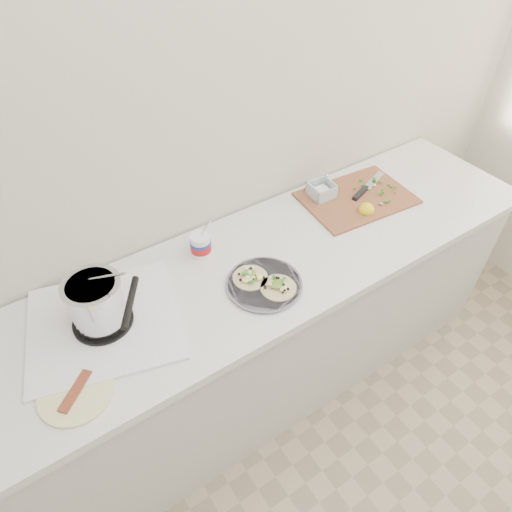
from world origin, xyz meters
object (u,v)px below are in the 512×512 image
stove (99,310)px  bacon_plate (76,392)px  tub (201,243)px  taco_plate (264,283)px  cutboard (354,195)px

stove → bacon_plate: bearing=-112.7°
tub → bacon_plate: size_ratio=0.84×
stove → tub: size_ratio=3.19×
stove → taco_plate: bearing=0.1°
taco_plate → bacon_plate: 0.73m
stove → cutboard: stove is taller
taco_plate → bacon_plate: (-0.73, -0.05, -0.01)m
tub → cutboard: 0.77m
taco_plate → bacon_plate: bearing=-175.9°
tub → cutboard: size_ratio=0.36×
tub → cutboard: tub is taller
tub → bacon_plate: (-0.62, -0.33, -0.06)m
stove → tub: 0.48m
cutboard → tub: bearing=-178.8°
taco_plate → cutboard: bearing=19.0°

